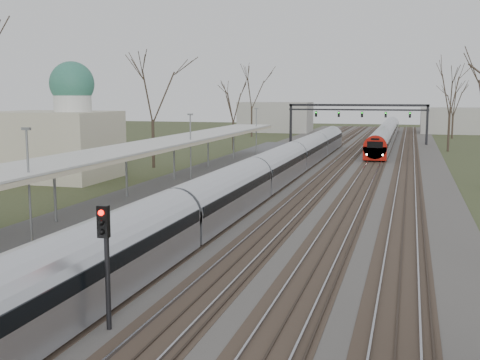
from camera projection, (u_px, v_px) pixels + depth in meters
The scene contains 9 objects.
track_bed at pixel (331, 165), 63.50m from camera, with size 24.00×160.00×0.22m.
platform at pixel (191, 180), 49.29m from camera, with size 3.50×69.00×1.00m, color #9E9B93.
canopy at pixel (169, 143), 44.51m from camera, with size 4.10×50.00×3.11m.
dome_building at pixel (57, 138), 52.74m from camera, with size 10.00×8.00×10.30m.
signal_gantry at pixel (357, 112), 91.37m from camera, with size 21.00×0.59×6.08m.
tree_west_far at pixel (152, 89), 60.38m from camera, with size 5.50×5.50×11.33m.
train_near at pixel (276, 167), 50.05m from camera, with size 2.62×75.21×3.05m.
train_far at pixel (386, 133), 94.16m from camera, with size 2.62×60.21×3.05m.
signal_post at pixel (106, 249), 18.56m from camera, with size 0.35×0.45×4.10m.
Camera 1 is at (8.18, -8.33, 7.44)m, focal length 45.00 mm.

